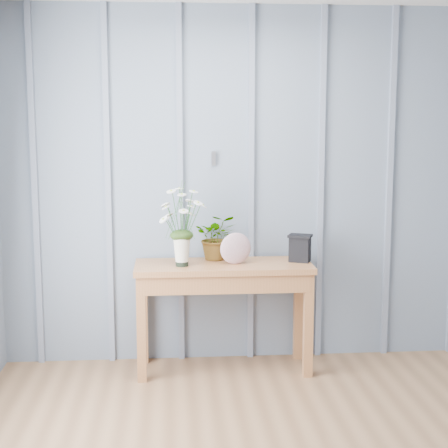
{
  "coord_description": "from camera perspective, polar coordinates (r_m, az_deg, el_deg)",
  "views": [
    {
      "loc": [
        -0.82,
        -2.55,
        1.72
      ],
      "look_at": [
        -0.46,
        1.94,
        1.03
      ],
      "focal_mm": 55.0,
      "sensor_mm": 36.0,
      "label": 1
    }
  ],
  "objects": [
    {
      "name": "room_shell",
      "position": [
        3.58,
        8.99,
        12.86
      ],
      "size": [
        4.0,
        4.5,
        2.5
      ],
      "color": "gray",
      "rests_on": "ground"
    },
    {
      "name": "sideboard",
      "position": [
        4.69,
        -0.05,
        -4.67
      ],
      "size": [
        1.2,
        0.45,
        0.75
      ],
      "color": "#9D6237",
      "rests_on": "ground"
    },
    {
      "name": "daisy_vase",
      "position": [
        4.54,
        -3.55,
        0.65
      ],
      "size": [
        0.38,
        0.29,
        0.54
      ],
      "color": "black",
      "rests_on": "sideboard"
    },
    {
      "name": "spider_plant",
      "position": [
        4.77,
        -0.62,
        -1.08
      ],
      "size": [
        0.31,
        0.27,
        0.32
      ],
      "primitive_type": "imported",
      "rotation": [
        0.0,
        0.0,
        -0.08
      ],
      "color": "#1F3812",
      "rests_on": "sideboard"
    },
    {
      "name": "felt_disc_vessel",
      "position": [
        4.63,
        0.97,
        -2.05
      ],
      "size": [
        0.22,
        0.1,
        0.22
      ],
      "primitive_type": "ellipsoid",
      "rotation": [
        0.0,
        0.0,
        0.21
      ],
      "color": "#884966",
      "rests_on": "sideboard"
    },
    {
      "name": "carved_box",
      "position": [
        4.74,
        6.33,
        -1.98
      ],
      "size": [
        0.19,
        0.17,
        0.19
      ],
      "color": "black",
      "rests_on": "sideboard"
    }
  ]
}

